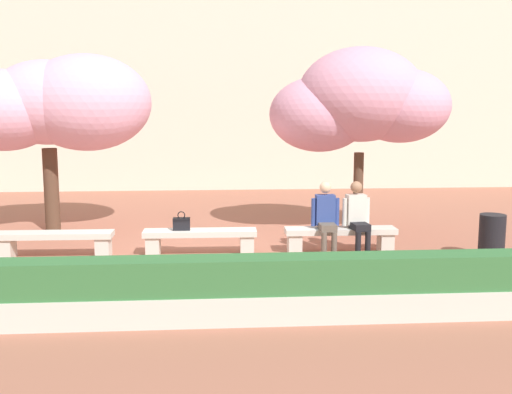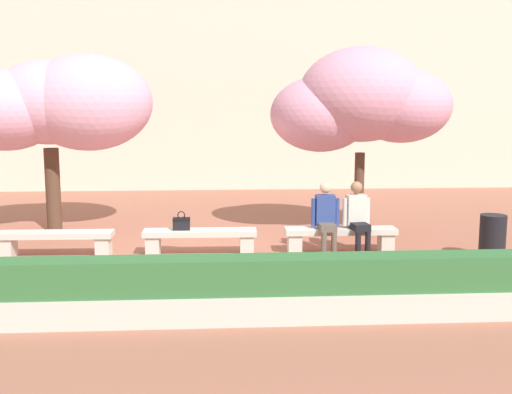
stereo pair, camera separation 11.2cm
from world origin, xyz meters
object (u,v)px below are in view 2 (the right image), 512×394
(person_seated_left, at_px, (326,215))
(cherry_tree_main, at_px, (359,103))
(handbag, at_px, (181,223))
(stone_bench_west_end, at_px, (55,240))
(cherry_tree_secondary, at_px, (55,105))
(person_seated_right, at_px, (358,215))
(trash_bin, at_px, (492,237))
(stone_bench_near_west, at_px, (200,238))
(stone_bench_center, at_px, (340,236))

(person_seated_left, relative_size, cherry_tree_main, 0.34)
(person_seated_left, xyz_separation_m, handbag, (-2.57, 0.07, -0.12))
(stone_bench_west_end, xyz_separation_m, cherry_tree_secondary, (-0.47, 2.22, 2.34))
(person_seated_right, xyz_separation_m, trash_bin, (2.22, -0.60, -0.31))
(stone_bench_near_west, height_order, person_seated_left, person_seated_left)
(stone_bench_center, height_order, person_seated_left, person_seated_left)
(stone_bench_near_west, bearing_deg, trash_bin, -7.45)
(cherry_tree_secondary, distance_m, trash_bin, 8.83)
(stone_bench_near_west, xyz_separation_m, trash_bin, (5.04, -0.66, 0.08))
(stone_bench_west_end, height_order, cherry_tree_main, cherry_tree_main)
(person_seated_left, xyz_separation_m, cherry_tree_main, (0.93, 1.61, 1.99))
(cherry_tree_main, bearing_deg, person_seated_right, -102.57)
(stone_bench_near_west, relative_size, person_seated_right, 1.56)
(stone_bench_near_west, relative_size, cherry_tree_secondary, 0.50)
(stone_bench_west_end, bearing_deg, stone_bench_center, 0.00)
(stone_bench_west_end, relative_size, handbag, 5.93)
(person_seated_left, bearing_deg, trash_bin, -12.23)
(stone_bench_west_end, height_order, person_seated_left, person_seated_left)
(stone_bench_near_west, height_order, cherry_tree_main, cherry_tree_main)
(stone_bench_center, xyz_separation_m, cherry_tree_main, (0.65, 1.56, 2.38))
(handbag, bearing_deg, cherry_tree_main, 23.81)
(cherry_tree_secondary, xyz_separation_m, trash_bin, (8.04, -2.87, -2.26))
(handbag, relative_size, cherry_tree_main, 0.09)
(person_seated_right, bearing_deg, stone_bench_near_west, 178.92)
(stone_bench_center, relative_size, cherry_tree_secondary, 0.50)
(stone_bench_center, relative_size, person_seated_left, 1.56)
(person_seated_left, distance_m, person_seated_right, 0.57)
(stone_bench_center, distance_m, cherry_tree_secondary, 6.40)
(stone_bench_near_west, bearing_deg, person_seated_right, -1.08)
(cherry_tree_secondary, bearing_deg, cherry_tree_main, -6.09)
(handbag, xyz_separation_m, cherry_tree_secondary, (-2.67, 2.20, 2.07))
(stone_bench_west_end, xyz_separation_m, handbag, (2.20, 0.01, 0.27))
(cherry_tree_main, height_order, trash_bin, cherry_tree_main)
(stone_bench_center, distance_m, trash_bin, 2.60)
(person_seated_right, distance_m, trash_bin, 2.32)
(person_seated_right, bearing_deg, person_seated_left, -179.95)
(stone_bench_center, relative_size, trash_bin, 2.58)
(cherry_tree_secondary, relative_size, trash_bin, 5.15)
(stone_bench_center, xyz_separation_m, cherry_tree_secondary, (-5.53, 2.22, 2.34))
(cherry_tree_secondary, bearing_deg, person_seated_right, -21.31)
(stone_bench_center, bearing_deg, stone_bench_west_end, 180.00)
(handbag, bearing_deg, cherry_tree_secondary, 140.51)
(person_seated_left, distance_m, cherry_tree_main, 2.72)
(person_seated_right, xyz_separation_m, cherry_tree_secondary, (-5.82, 2.27, 1.95))
(stone_bench_west_end, xyz_separation_m, trash_bin, (7.56, -0.66, 0.08))
(person_seated_left, relative_size, trash_bin, 1.65)
(stone_bench_west_end, height_order, cherry_tree_secondary, cherry_tree_secondary)
(stone_bench_west_end, bearing_deg, person_seated_left, -0.64)
(stone_bench_west_end, xyz_separation_m, person_seated_left, (4.77, -0.05, 0.39))
(stone_bench_west_end, distance_m, person_seated_right, 5.36)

